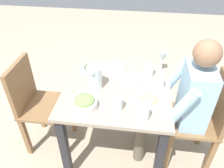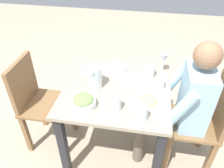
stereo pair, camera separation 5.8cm
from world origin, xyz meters
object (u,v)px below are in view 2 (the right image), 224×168
water_glass_near_left (160,83)px  water_glass_by_pitcher (151,71)px  water_glass_far_right (116,103)px  chair_far (37,100)px  wine_glass (164,59)px  water_glass_center (142,113)px  dining_table (117,99)px  plate_dolmas (91,68)px  plate_yoghurt (116,67)px  plate_beans (131,80)px  plate_fries (148,101)px  water_pitcher (94,77)px  salad_bowl (83,102)px  chair_near (204,120)px  diner_near (181,103)px

water_glass_near_left → water_glass_by_pitcher: (0.15, 0.08, 0.01)m
water_glass_far_right → chair_far: bearing=73.6°
wine_glass → water_glass_center: bearing=167.3°
water_glass_center → wine_glass: wine_glass is taller
dining_table → plate_dolmas: plate_dolmas is taller
plate_yoghurt → plate_beans: bearing=-137.1°
plate_beans → water_glass_center: size_ratio=1.73×
plate_yoghurt → wine_glass: 0.43m
dining_table → chair_far: (-0.03, 0.72, -0.08)m
water_glass_by_pitcher → plate_fries: bearing=179.4°
water_glass_by_pitcher → wine_glass: 0.15m
dining_table → chair_far: chair_far is taller
water_pitcher → salad_bowl: bearing=173.7°
plate_beans → plate_dolmas: (0.12, 0.37, 0.00)m
plate_fries → water_glass_by_pitcher: size_ratio=2.01×
plate_fries → chair_far: bearing=83.4°
plate_dolmas → wine_glass: (0.06, -0.63, 0.12)m
chair_near → chair_far: bearing=89.9°
chair_near → water_glass_near_left: 0.47m
water_pitcher → water_glass_far_right: water_pitcher is taller
chair_far → plate_beans: size_ratio=4.72×
plate_yoghurt → salad_bowl: bearing=164.6°
chair_near → water_glass_far_right: (-0.22, 0.68, 0.27)m
water_glass_near_left → water_glass_far_right: bearing=135.8°
plate_dolmas → plate_fries: size_ratio=0.82×
plate_beans → water_glass_near_left: water_glass_near_left is taller
plate_dolmas → water_glass_near_left: size_ratio=2.04×
diner_near → chair_near: bearing=-90.0°
chair_far → salad_bowl: bearing=-114.2°
chair_far → plate_beans: 0.86m
salad_bowl → plate_fries: bearing=-75.3°
chair_near → plate_dolmas: 1.04m
plate_beans → salad_bowl: bearing=140.6°
chair_near → chair_far: same height
plate_yoghurt → water_glass_far_right: (-0.53, -0.09, 0.04)m
plate_fries → plate_yoghurt: bearing=36.4°
chair_near → plate_dolmas: chair_near is taller
dining_table → water_glass_far_right: (-0.25, -0.04, 0.18)m
plate_dolmas → plate_yoghurt: plate_yoghurt is taller
chair_far → water_glass_by_pitcher: (0.24, -0.97, 0.27)m
plate_yoghurt → water_glass_near_left: bearing=-118.8°
plate_beans → water_glass_by_pitcher: 0.19m
water_glass_center → plate_beans: bearing=16.1°
water_pitcher → plate_beans: 0.32m
dining_table → water_glass_far_right: 0.31m
plate_dolmas → wine_glass: wine_glass is taller
dining_table → plate_dolmas: bearing=50.6°
dining_table → chair_far: bearing=92.5°
water_glass_by_pitcher → wine_glass: bearing=-55.9°
chair_near → water_glass_center: (-0.28, 0.49, 0.27)m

